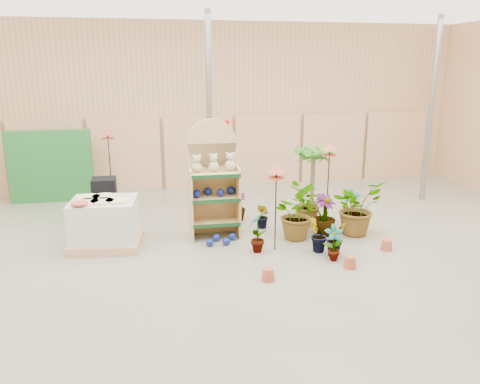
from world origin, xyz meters
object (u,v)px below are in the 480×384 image
(display_shelf, at_px, (213,183))
(potted_plant_2, at_px, (295,213))
(bird_table_front, at_px, (276,171))
(pallet_stack, at_px, (105,223))

(display_shelf, xyz_separation_m, potted_plant_2, (1.55, -0.55, -0.56))
(bird_table_front, xyz_separation_m, potted_plant_2, (0.54, 0.51, -0.98))
(bird_table_front, distance_m, potted_plant_2, 1.24)
(pallet_stack, bearing_deg, bird_table_front, -8.27)
(bird_table_front, height_order, potted_plant_2, bird_table_front)
(display_shelf, relative_size, pallet_stack, 1.68)
(pallet_stack, xyz_separation_m, potted_plant_2, (3.67, -0.27, 0.06))
(pallet_stack, height_order, bird_table_front, bird_table_front)
(display_shelf, relative_size, potted_plant_2, 2.27)
(display_shelf, height_order, potted_plant_2, display_shelf)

